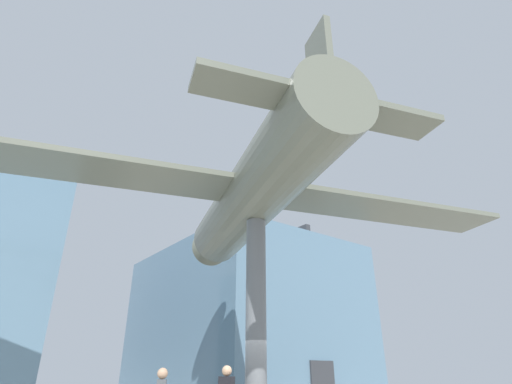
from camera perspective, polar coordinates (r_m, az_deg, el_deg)
The scene contains 3 objects.
glass_pavilion_right at distance 30.93m, azimuth -1.86°, elevation -18.21°, with size 11.91×15.50×10.63m.
support_pylon_central at distance 12.60m, azimuth 0.00°, elevation -17.65°, with size 0.63×0.63×6.24m.
suspended_airplane at distance 14.04m, azimuth -0.43°, elevation -0.48°, with size 19.38×13.22×3.60m.
Camera 1 is at (-7.56, -9.97, 1.60)m, focal length 28.00 mm.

